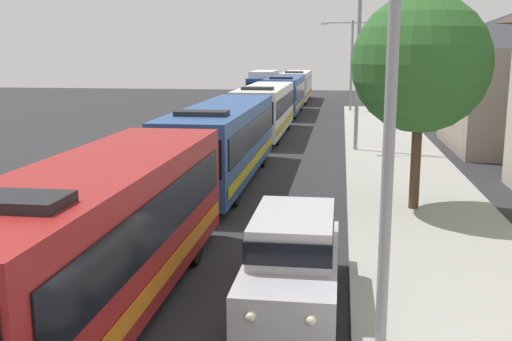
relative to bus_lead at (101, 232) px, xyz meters
name	(u,v)px	position (x,y,z in m)	size (l,w,h in m)	color
bus_lead	(101,232)	(0.00, 0.00, 0.00)	(2.58, 10.89, 3.21)	maroon
bus_second_in_line	(223,140)	(0.00, 12.51, 0.00)	(2.58, 12.28, 3.21)	#284C8C
bus_middle	(265,109)	(0.00, 25.94, 0.00)	(2.58, 11.66, 3.21)	silver
bus_fourth_in_line	(285,94)	(0.00, 39.08, 0.00)	(2.58, 11.33, 3.21)	#284C8C
bus_rear	(297,85)	(0.00, 52.13, 0.00)	(2.58, 11.79, 3.21)	silver
white_suv	(293,255)	(3.70, 1.07, -0.66)	(1.86, 5.06, 1.90)	#B7B7BC
box_truck_oncoming	(263,85)	(-3.30, 50.58, 0.03)	(2.35, 8.36, 3.15)	navy
streetlamp_near	(392,64)	(5.40, -0.78, 3.27)	(6.42, 0.28, 7.74)	gray
streetlamp_mid	(359,46)	(5.40, 20.48, 3.71)	(6.24, 0.28, 8.57)	gray
streetlamp_far	(352,55)	(5.40, 41.75, 3.09)	(5.27, 0.28, 7.54)	gray
roadside_tree	(421,64)	(7.02, 8.73, 3.09)	(4.31, 4.31, 6.79)	#4C3823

